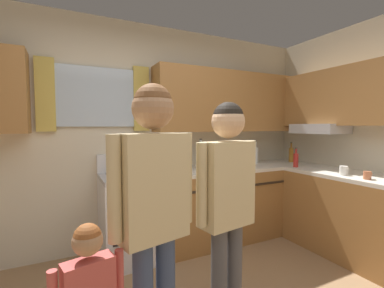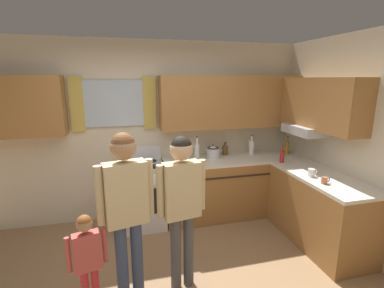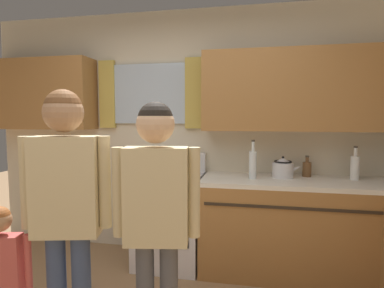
% 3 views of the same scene
% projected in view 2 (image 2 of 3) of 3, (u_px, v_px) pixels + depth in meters
% --- Properties ---
extents(back_wall_unit, '(4.60, 0.42, 2.60)m').
position_uv_depth(back_wall_unit, '(152.00, 120.00, 4.05)').
color(back_wall_unit, beige).
rests_on(back_wall_unit, ground).
extents(right_wall_unit, '(0.52, 4.05, 2.60)m').
position_uv_depth(right_wall_unit, '(379.00, 142.00, 3.00)').
color(right_wall_unit, beige).
rests_on(right_wall_unit, ground).
extents(kitchen_counter_run, '(2.12, 2.02, 0.90)m').
position_uv_depth(kitchen_counter_run, '(263.00, 194.00, 4.00)').
color(kitchen_counter_run, '#9E6B38').
rests_on(kitchen_counter_run, ground).
extents(stove_oven, '(0.64, 0.67, 1.10)m').
position_uv_depth(stove_oven, '(141.00, 194.00, 3.97)').
color(stove_oven, silver).
rests_on(stove_oven, ground).
extents(bottle_sauce_red, '(0.06, 0.06, 0.25)m').
position_uv_depth(bottle_sauce_red, '(282.00, 156.00, 3.97)').
color(bottle_sauce_red, red).
rests_on(bottle_sauce_red, kitchen_counter_run).
extents(bottle_squat_brown, '(0.08, 0.08, 0.21)m').
position_uv_depth(bottle_squat_brown, '(225.00, 150.00, 4.36)').
color(bottle_squat_brown, brown).
rests_on(bottle_squat_brown, kitchen_counter_run).
extents(bottle_oil_amber, '(0.06, 0.06, 0.29)m').
position_uv_depth(bottle_oil_amber, '(287.00, 147.00, 4.41)').
color(bottle_oil_amber, '#B27223').
rests_on(bottle_oil_amber, kitchen_counter_run).
extents(bottle_tall_clear, '(0.07, 0.07, 0.37)m').
position_uv_depth(bottle_tall_clear, '(197.00, 152.00, 4.01)').
color(bottle_tall_clear, silver).
rests_on(bottle_tall_clear, kitchen_counter_run).
extents(bottle_milk_white, '(0.08, 0.08, 0.31)m').
position_uv_depth(bottle_milk_white, '(251.00, 147.00, 4.37)').
color(bottle_milk_white, white).
rests_on(bottle_milk_white, kitchen_counter_run).
extents(mug_ceramic_white, '(0.13, 0.08, 0.09)m').
position_uv_depth(mug_ceramic_white, '(312.00, 173.00, 3.41)').
color(mug_ceramic_white, white).
rests_on(mug_ceramic_white, kitchen_counter_run).
extents(cup_terracotta, '(0.11, 0.07, 0.08)m').
position_uv_depth(cup_terracotta, '(325.00, 180.00, 3.17)').
color(cup_terracotta, '#B76642').
rests_on(cup_terracotta, kitchen_counter_run).
extents(stovetop_kettle, '(0.27, 0.20, 0.21)m').
position_uv_depth(stovetop_kettle, '(213.00, 152.00, 4.20)').
color(stovetop_kettle, silver).
rests_on(stovetop_kettle, kitchen_counter_run).
extents(adult_holding_child, '(0.50, 0.24, 1.63)m').
position_uv_depth(adult_holding_child, '(126.00, 200.00, 2.45)').
color(adult_holding_child, '#38476B').
rests_on(adult_holding_child, ground).
extents(adult_in_plaid, '(0.48, 0.21, 1.56)m').
position_uv_depth(adult_in_plaid, '(182.00, 196.00, 2.64)').
color(adult_in_plaid, '#4C4C51').
rests_on(adult_in_plaid, ground).
extents(small_child, '(0.32, 0.14, 0.99)m').
position_uv_depth(small_child, '(87.00, 255.00, 2.35)').
color(small_child, red).
rests_on(small_child, ground).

